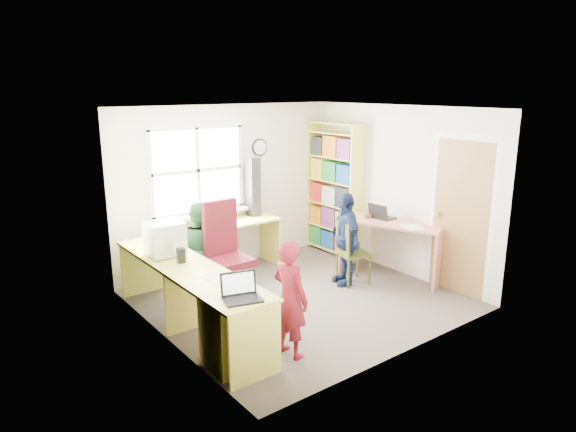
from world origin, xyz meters
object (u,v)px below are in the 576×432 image
at_px(l_desk, 221,298).
at_px(crt_monitor, 165,238).
at_px(person_navy, 345,239).
at_px(person_red, 290,299).
at_px(wooden_chair, 349,250).
at_px(cd_tower, 253,187).
at_px(person_green, 201,249).
at_px(laptop_right, 381,215).
at_px(right_desk, 393,236).
at_px(laptop_left, 241,293).
at_px(potted_plant, 207,215).
at_px(swivel_chair, 227,258).
at_px(bookshelf, 334,192).

bearing_deg(l_desk, crt_monitor, 103.69).
bearing_deg(person_navy, crt_monitor, -83.56).
bearing_deg(person_red, l_desk, 19.56).
height_order(wooden_chair, cd_tower, cd_tower).
relative_size(person_green, person_navy, 0.97).
height_order(laptop_right, person_navy, person_navy).
height_order(cd_tower, person_navy, cd_tower).
distance_m(l_desk, crt_monitor, 1.03).
bearing_deg(person_red, right_desk, -77.62).
relative_size(cd_tower, person_green, 0.71).
relative_size(laptop_left, cd_tower, 0.46).
bearing_deg(laptop_left, laptop_right, 35.09).
height_order(right_desk, potted_plant, potted_plant).
bearing_deg(person_navy, swivel_chair, -89.01).
height_order(person_red, person_navy, person_navy).
height_order(right_desk, person_navy, person_navy).
bearing_deg(bookshelf, cd_tower, 165.35).
distance_m(crt_monitor, laptop_right, 3.08).
xyz_separation_m(swivel_chair, person_navy, (1.56, -0.51, 0.09)).
bearing_deg(right_desk, cd_tower, 104.58).
relative_size(right_desk, laptop_right, 4.47).
distance_m(potted_plant, person_red, 2.51).
bearing_deg(wooden_chair, person_red, -135.17).
bearing_deg(swivel_chair, laptop_right, -14.00).
xyz_separation_m(crt_monitor, laptop_left, (0.02, -1.59, -0.14)).
distance_m(wooden_chair, person_green, 2.00).
distance_m(laptop_right, person_green, 2.58).
height_order(laptop_left, laptop_right, laptop_right).
height_order(cd_tower, person_green, cd_tower).
bearing_deg(wooden_chair, swivel_chair, 176.28).
xyz_separation_m(swivel_chair, cd_tower, (1.05, 0.96, 0.64)).
distance_m(laptop_left, person_navy, 2.58).
height_order(right_desk, laptop_right, laptop_right).
bearing_deg(l_desk, person_green, 71.32).
xyz_separation_m(right_desk, person_red, (-2.50, -0.87, 0.01)).
relative_size(right_desk, potted_plant, 5.10).
relative_size(laptop_right, person_navy, 0.27).
distance_m(wooden_chair, laptop_left, 2.62).
xyz_separation_m(right_desk, person_green, (-2.45, 1.08, 0.03)).
xyz_separation_m(swivel_chair, person_green, (-0.17, 0.35, 0.07)).
bearing_deg(person_red, cd_tower, -33.29).
distance_m(laptop_left, potted_plant, 2.63).
bearing_deg(wooden_chair, person_navy, 154.11).
distance_m(swivel_chair, laptop_left, 1.77).
distance_m(right_desk, person_red, 2.65).
bearing_deg(bookshelf, person_green, -174.19).
distance_m(wooden_chair, person_navy, 0.17).
bearing_deg(laptop_left, swivel_chair, 79.58).
bearing_deg(wooden_chair, potted_plant, 149.80).
distance_m(laptop_right, potted_plant, 2.46).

